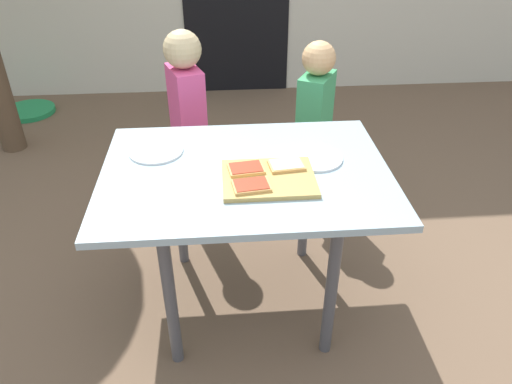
{
  "coord_description": "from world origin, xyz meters",
  "views": [
    {
      "loc": [
        -0.09,
        -1.65,
        1.69
      ],
      "look_at": [
        0.04,
        0.0,
        0.61
      ],
      "focal_mm": 34.21,
      "sensor_mm": 36.0,
      "label": 1
    }
  ],
  "objects": [
    {
      "name": "garden_hose_coil",
      "position": [
        -1.69,
        2.27,
        0.02
      ],
      "size": [
        0.42,
        0.42,
        0.04
      ],
      "primitive_type": "cylinder",
      "color": "#218C4C",
      "rests_on": "ground"
    },
    {
      "name": "ground_plane",
      "position": [
        0.0,
        0.0,
        0.0
      ],
      "size": [
        16.0,
        16.0,
        0.0
      ],
      "primitive_type": "plane",
      "color": "brown"
    },
    {
      "name": "dining_table",
      "position": [
        0.0,
        0.0,
        0.63
      ],
      "size": [
        1.13,
        0.82,
        0.71
      ],
      "color": "#94ADBA",
      "rests_on": "ground"
    },
    {
      "name": "plate_white_right",
      "position": [
        0.29,
        0.06,
        0.72
      ],
      "size": [
        0.23,
        0.23,
        0.01
      ],
      "primitive_type": "cylinder",
      "color": "white",
      "rests_on": "dining_table"
    },
    {
      "name": "child_right",
      "position": [
        0.43,
        0.78,
        0.57
      ],
      "size": [
        0.24,
        0.28,
        0.98
      ],
      "color": "#414472",
      "rests_on": "ground"
    },
    {
      "name": "pizza_slice_far_right",
      "position": [
        0.16,
        -0.02,
        0.74
      ],
      "size": [
        0.15,
        0.11,
        0.01
      ],
      "color": "tan",
      "rests_on": "cutting_board"
    },
    {
      "name": "plate_white_left",
      "position": [
        -0.36,
        0.17,
        0.72
      ],
      "size": [
        0.23,
        0.23,
        0.01
      ],
      "primitive_type": "cylinder",
      "color": "white",
      "rests_on": "dining_table"
    },
    {
      "name": "cutting_board",
      "position": [
        0.08,
        -0.09,
        0.72
      ],
      "size": [
        0.35,
        0.28,
        0.02
      ],
      "primitive_type": "cube",
      "color": "tan",
      "rests_on": "dining_table"
    },
    {
      "name": "child_left",
      "position": [
        -0.26,
        0.75,
        0.62
      ],
      "size": [
        0.21,
        0.27,
        1.06
      ],
      "color": "#373B5E",
      "rests_on": "ground"
    },
    {
      "name": "pizza_slice_near_left",
      "position": [
        0.01,
        -0.16,
        0.74
      ],
      "size": [
        0.15,
        0.11,
        0.01
      ],
      "color": "tan",
      "rests_on": "cutting_board"
    },
    {
      "name": "pizza_slice_far_left",
      "position": [
        -0.0,
        -0.03,
        0.74
      ],
      "size": [
        0.15,
        0.11,
        0.01
      ],
      "color": "tan",
      "rests_on": "cutting_board"
    }
  ]
}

